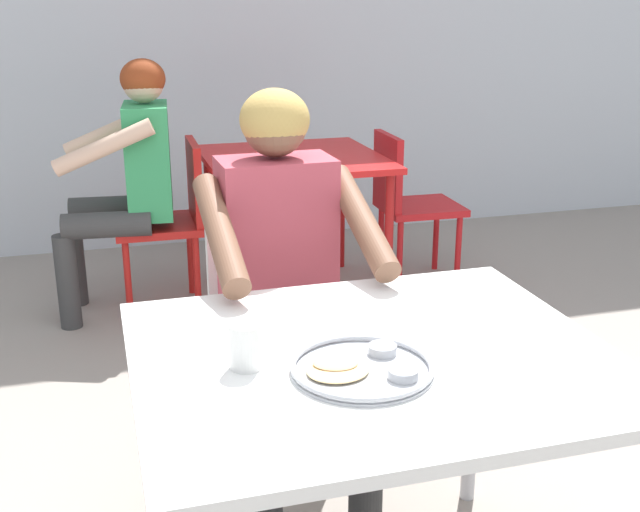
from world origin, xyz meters
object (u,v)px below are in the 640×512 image
object	(u,v)px
thali_tray	(362,367)
table_background_red	(293,173)
chair_foreground	(269,309)
chair_red_left	(173,213)
patron_background	(129,166)
chair_red_right	(407,198)
table_foreground	(372,382)
diner_foreground	(285,262)
drinking_cup	(246,344)

from	to	relation	value
thali_tray	table_background_red	world-z (taller)	thali_tray
chair_foreground	chair_red_left	world-z (taller)	chair_foreground
thali_tray	patron_background	bearing A→B (deg)	98.54
chair_red_left	chair_red_right	bearing A→B (deg)	0.30
table_foreground	diner_foreground	size ratio (longest dim) A/B	0.85
chair_red_left	table_background_red	bearing A→B (deg)	-2.88
drinking_cup	table_background_red	size ratio (longest dim) A/B	0.12
thali_tray	chair_red_right	bearing A→B (deg)	65.62
thali_tray	diner_foreground	distance (m)	0.73
thali_tray	diner_foreground	size ratio (longest dim) A/B	0.25
table_foreground	patron_background	bearing A→B (deg)	100.26
chair_red_right	patron_background	world-z (taller)	patron_background
drinking_cup	patron_background	world-z (taller)	patron_background
table_foreground	chair_red_left	world-z (taller)	chair_red_left
table_foreground	table_background_red	distance (m)	2.27
diner_foreground	table_background_red	xyz separation A→B (m)	(0.43, 1.59, -0.09)
chair_foreground	table_background_red	bearing A→B (deg)	72.52
thali_tray	chair_red_right	size ratio (longest dim) A/B	0.38
table_background_red	patron_background	world-z (taller)	patron_background
table_foreground	chair_foreground	distance (m)	0.88
chair_red_right	drinking_cup	bearing A→B (deg)	-119.78
thali_tray	table_foreground	bearing A→B (deg)	57.37
thali_tray	drinking_cup	world-z (taller)	drinking_cup
thali_tray	patron_background	distance (m)	2.36
table_foreground	thali_tray	size ratio (longest dim) A/B	3.47
drinking_cup	diner_foreground	distance (m)	0.69
drinking_cup	diner_foreground	xyz separation A→B (m)	(0.24, 0.64, -0.05)
chair_foreground	chair_red_right	bearing A→B (deg)	53.02
thali_tray	chair_foreground	xyz separation A→B (m)	(0.01, 0.95, -0.24)
chair_foreground	diner_foreground	xyz separation A→B (m)	(0.00, -0.22, 0.23)
table_foreground	patron_background	distance (m)	2.28
table_background_red	chair_red_right	world-z (taller)	chair_red_right
diner_foreground	patron_background	bearing A→B (deg)	102.75
table_foreground	patron_background	xyz separation A→B (m)	(-0.41, 2.24, 0.06)
thali_tray	chair_red_right	world-z (taller)	chair_red_right
table_background_red	table_foreground	bearing A→B (deg)	-99.75
table_foreground	drinking_cup	distance (m)	0.31
diner_foreground	chair_red_left	world-z (taller)	diner_foreground
patron_background	table_background_red	bearing A→B (deg)	-0.66
chair_red_left	diner_foreground	bearing A→B (deg)	-84.05
table_background_red	patron_background	bearing A→B (deg)	179.34
patron_background	diner_foreground	bearing A→B (deg)	-77.25
thali_tray	chair_foreground	size ratio (longest dim) A/B	0.35
drinking_cup	chair_red_left	bearing A→B (deg)	88.16
chair_red_right	thali_tray	bearing A→B (deg)	-114.38
drinking_cup	table_background_red	xyz separation A→B (m)	(0.67, 2.23, -0.14)
chair_red_left	drinking_cup	bearing A→B (deg)	-91.84
table_foreground	drinking_cup	bearing A→B (deg)	179.45
chair_foreground	chair_red_left	distance (m)	1.41
chair_red_left	chair_red_right	size ratio (longest dim) A/B	1.02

